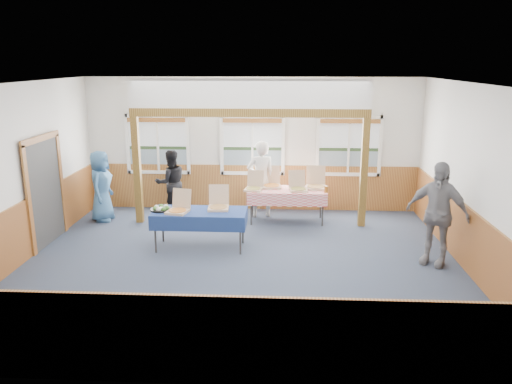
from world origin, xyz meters
The scene contains 31 objects.
floor centered at (0.00, 0.00, 0.00)m, with size 8.00×8.00×0.00m, color #2B3546.
ceiling centered at (0.00, 0.00, 3.20)m, with size 8.00×8.00×0.00m, color white.
wall_back centered at (0.00, 3.50, 1.60)m, with size 8.00×8.00×0.00m, color silver.
wall_front centered at (0.00, -3.50, 1.60)m, with size 8.00×8.00×0.00m, color silver.
wall_left centered at (-4.00, 0.00, 1.60)m, with size 8.00×8.00×0.00m, color silver.
wall_right centered at (4.00, 0.00, 1.60)m, with size 8.00×8.00×0.00m, color silver.
wainscot_back centered at (0.00, 3.48, 0.55)m, with size 7.98×0.05×1.10m, color brown.
wainscot_front centered at (0.00, -3.48, 0.55)m, with size 7.98×0.05×1.10m, color brown.
wainscot_left centered at (-3.98, 0.00, 0.55)m, with size 0.05×6.98×1.10m, color brown.
wainscot_right centered at (3.98, 0.00, 0.55)m, with size 0.05×6.98×1.10m, color brown.
cased_opening centered at (-3.96, 0.90, 1.05)m, with size 0.06×1.30×2.10m, color #303030.
window_left centered at (-2.30, 3.46, 1.68)m, with size 1.56×0.10×1.46m.
window_mid centered at (0.00, 3.46, 1.68)m, with size 1.56×0.10×1.46m.
window_right centered at (2.30, 3.46, 1.68)m, with size 1.56×0.10×1.46m.
post_left centered at (-2.50, 2.30, 1.20)m, with size 0.15×0.15×2.40m, color #533912.
post_right centered at (2.50, 2.30, 1.20)m, with size 0.15×0.15×2.40m, color #533912.
cross_beam centered at (0.00, 2.30, 2.49)m, with size 5.15×0.18×0.18m, color #533912.
table_left centered at (-0.86, 0.75, 0.70)m, with size 1.91×1.11×0.76m.
table_right centered at (0.84, 2.51, 0.70)m, with size 1.91×1.27×0.76m.
pizza_box_a centered at (-1.25, 0.64, 0.82)m, with size 0.46×0.53×0.41m.
pizza_box_b centered at (-0.51, 0.91, 0.82)m, with size 0.43×0.51×0.43m.
pizza_box_c centered at (0.09, 2.41, 0.82)m, with size 0.44×0.51×0.41m.
pizza_box_d centered at (0.48, 2.70, 0.82)m, with size 0.46×0.54×0.45m.
pizza_box_e centered at (1.08, 2.43, 0.82)m, with size 0.44×0.51×0.42m.
pizza_box_f centered at (1.49, 2.65, 0.83)m, with size 0.45×0.55×0.47m.
veggie_tray centered at (-1.61, 0.75, 0.79)m, with size 0.42×0.42×0.09m.
drink_glass centered at (1.69, 2.26, 0.83)m, with size 0.07×0.07×0.15m, color #915218.
woman_white centered at (0.23, 2.85, 0.90)m, with size 0.66×0.43×1.80m, color silver.
woman_black centered at (-1.90, 2.95, 0.77)m, with size 0.75×0.59×1.55m, color black.
man_blue centered at (-3.38, 2.38, 0.81)m, with size 0.79×0.51×1.62m, color teal.
person_grey centered at (3.47, 0.21, 0.94)m, with size 1.11×0.46×1.89m, color gray.
Camera 1 is at (0.72, -8.39, 3.58)m, focal length 35.00 mm.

